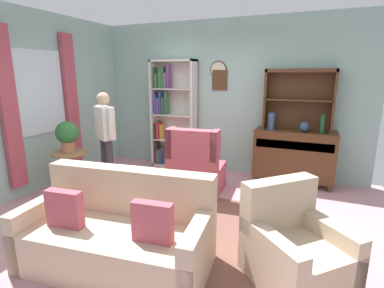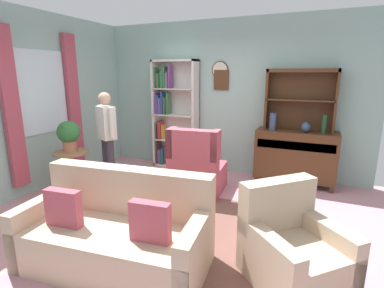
% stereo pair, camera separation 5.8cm
% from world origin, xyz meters
% --- Properties ---
extents(ground_plane, '(5.40, 4.60, 0.02)m').
position_xyz_m(ground_plane, '(0.00, 0.00, -0.01)').
color(ground_plane, '#C68C93').
extents(wall_back, '(5.00, 0.09, 2.80)m').
position_xyz_m(wall_back, '(-0.00, 2.13, 1.40)').
color(wall_back, '#93B7AD').
rests_on(wall_back, ground_plane).
extents(wall_left, '(0.16, 4.20, 2.80)m').
position_xyz_m(wall_left, '(-2.52, 0.02, 1.40)').
color(wall_left, '#93B7AD').
rests_on(wall_left, ground_plane).
extents(area_rug, '(2.58, 2.13, 0.01)m').
position_xyz_m(area_rug, '(0.20, -0.30, 0.00)').
color(area_rug, brown).
rests_on(area_rug, ground_plane).
extents(bookshelf, '(0.90, 0.30, 2.10)m').
position_xyz_m(bookshelf, '(-1.11, 1.94, 1.06)').
color(bookshelf, silver).
rests_on(bookshelf, ground_plane).
extents(sideboard, '(1.30, 0.45, 0.92)m').
position_xyz_m(sideboard, '(1.27, 1.86, 0.51)').
color(sideboard, '#4C2D19').
rests_on(sideboard, ground_plane).
extents(sideboard_hutch, '(1.10, 0.26, 1.00)m').
position_xyz_m(sideboard_hutch, '(1.27, 1.97, 1.56)').
color(sideboard_hutch, '#4C2D19').
rests_on(sideboard_hutch, sideboard).
extents(vase_tall, '(0.11, 0.11, 0.29)m').
position_xyz_m(vase_tall, '(0.88, 1.78, 1.06)').
color(vase_tall, '#33476B').
rests_on(vase_tall, sideboard).
extents(vase_round, '(0.15, 0.15, 0.17)m').
position_xyz_m(vase_round, '(1.40, 1.79, 1.01)').
color(vase_round, '#33476B').
rests_on(vase_round, sideboard).
extents(bottle_wine, '(0.07, 0.07, 0.30)m').
position_xyz_m(bottle_wine, '(1.66, 1.77, 1.07)').
color(bottle_wine, '#194223').
rests_on(bottle_wine, sideboard).
extents(couch_floral, '(1.88, 1.04, 0.90)m').
position_xyz_m(couch_floral, '(-0.13, -1.11, 0.31)').
color(couch_floral, '#C6AD8E').
rests_on(couch_floral, ground_plane).
extents(armchair_floral, '(1.08, 1.08, 0.88)m').
position_xyz_m(armchair_floral, '(1.48, -0.70, 0.29)').
color(armchair_floral, '#C6AD8E').
rests_on(armchair_floral, ground_plane).
extents(wingback_chair, '(0.85, 0.87, 1.05)m').
position_xyz_m(wingback_chair, '(-0.10, 0.84, 0.38)').
color(wingback_chair, '#B74C5B').
rests_on(wingback_chair, ground_plane).
extents(plant_stand, '(0.52, 0.52, 0.67)m').
position_xyz_m(plant_stand, '(-1.87, 0.05, 0.41)').
color(plant_stand, '#997047').
rests_on(plant_stand, ground_plane).
extents(potted_plant_large, '(0.34, 0.34, 0.47)m').
position_xyz_m(potted_plant_large, '(-1.89, 0.06, 0.95)').
color(potted_plant_large, '#AD6B4C').
rests_on(potted_plant_large, plant_stand).
extents(potted_plant_small, '(0.19, 0.19, 0.26)m').
position_xyz_m(potted_plant_small, '(-1.81, 0.52, 0.15)').
color(potted_plant_small, '#AD6B4C').
rests_on(potted_plant_small, ground_plane).
extents(person_reading, '(0.50, 0.34, 1.56)m').
position_xyz_m(person_reading, '(-1.52, 0.48, 0.91)').
color(person_reading, '#38333D').
rests_on(person_reading, ground_plane).
extents(coffee_table, '(0.80, 0.50, 0.42)m').
position_xyz_m(coffee_table, '(-0.04, -0.33, 0.35)').
color(coffee_table, '#4C2D19').
rests_on(coffee_table, ground_plane).
extents(book_stack, '(0.21, 0.16, 0.09)m').
position_xyz_m(book_stack, '(-0.05, -0.43, 0.47)').
color(book_stack, '#337247').
rests_on(book_stack, coffee_table).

